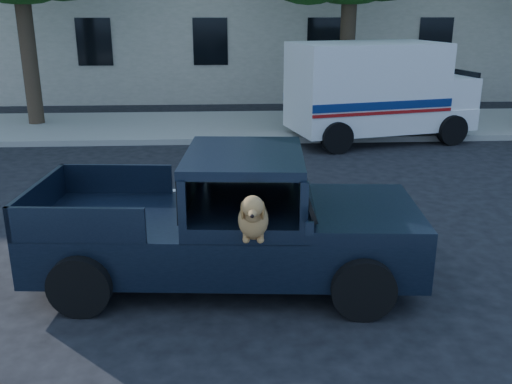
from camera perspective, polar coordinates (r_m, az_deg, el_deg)
ground at (r=7.97m, az=-13.32°, el=-7.47°), size 120.00×120.00×0.00m
far_sidewalk at (r=16.67m, az=-8.14°, el=6.50°), size 60.00×4.00×0.15m
lane_stripes at (r=11.02m, az=-0.09°, el=0.31°), size 21.60×0.14×0.01m
pickup_truck at (r=7.25m, az=-3.57°, el=-4.67°), size 4.87×2.61×1.69m
mail_truck at (r=15.26m, az=11.90°, el=9.14°), size 4.94×3.19×2.51m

